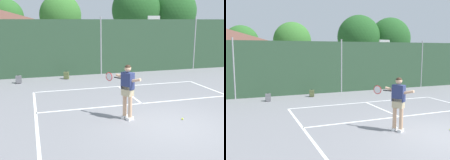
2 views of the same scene
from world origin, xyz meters
TOP-DOWN VIEW (x-y plane):
  - ground_plane at (0.00, 0.00)m, footprint 120.00×120.00m
  - court_markings at (0.00, 0.65)m, footprint 8.30×11.10m
  - chainlink_fence at (0.00, 9.00)m, footprint 26.09×0.09m
  - basketball_hoop at (4.15, 10.52)m, footprint 0.90×0.67m
  - treeline_backdrop at (1.56, 19.94)m, footprint 25.64×4.58m
  - tennis_player at (-1.16, 0.98)m, footprint 0.86×1.22m
  - tennis_ball at (0.59, 0.37)m, footprint 0.07×0.07m
  - backpack_grey at (-4.82, 7.68)m, footprint 0.30×0.27m
  - backpack_olive at (-2.27, 8.07)m, footprint 0.32×0.31m

SIDE VIEW (x-z plane):
  - ground_plane at x=0.00m, z-range 0.00..0.00m
  - court_markings at x=0.00m, z-range 0.00..0.01m
  - tennis_ball at x=0.59m, z-range 0.00..0.07m
  - backpack_grey at x=-4.82m, z-range -0.04..0.42m
  - backpack_olive at x=-2.27m, z-range -0.04..0.42m
  - tennis_player at x=-1.16m, z-range 0.18..2.04m
  - chainlink_fence at x=0.00m, z-range -0.07..3.39m
  - basketball_hoop at x=4.15m, z-range 0.54..4.09m
  - treeline_backdrop at x=1.56m, z-range 0.58..7.36m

